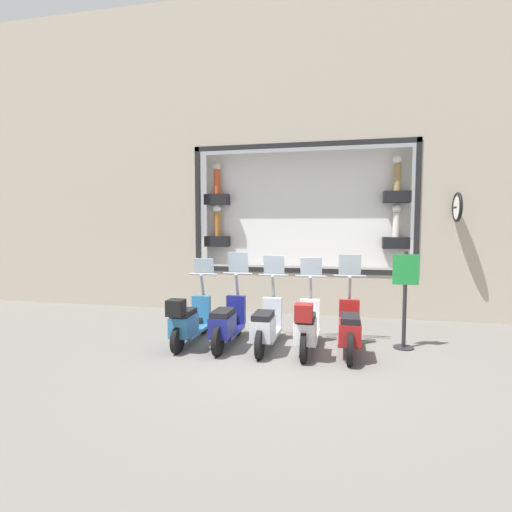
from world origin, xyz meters
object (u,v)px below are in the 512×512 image
(scooter_white_1, at_px, (307,326))
(scooter_teal_4, at_px, (188,321))
(scooter_silver_2, at_px, (266,326))
(shop_sign_post, at_px, (405,296))
(scooter_red_0, at_px, (350,329))
(scooter_navy_3, at_px, (227,323))

(scooter_white_1, bearing_deg, scooter_teal_4, 90.17)
(scooter_silver_2, distance_m, shop_sign_post, 2.57)
(scooter_red_0, height_order, shop_sign_post, shop_sign_post)
(scooter_white_1, distance_m, shop_sign_post, 1.89)
(scooter_teal_4, relative_size, shop_sign_post, 1.01)
(scooter_silver_2, xyz_separation_m, shop_sign_post, (0.58, -2.44, 0.53))
(scooter_white_1, height_order, scooter_teal_4, scooter_white_1)
(scooter_teal_4, bearing_deg, shop_sign_post, -80.64)
(scooter_white_1, height_order, scooter_silver_2, scooter_silver_2)
(scooter_red_0, distance_m, scooter_teal_4, 2.94)
(scooter_white_1, relative_size, scooter_teal_4, 1.00)
(scooter_navy_3, bearing_deg, shop_sign_post, -79.79)
(scooter_silver_2, distance_m, scooter_navy_3, 0.73)
(scooter_red_0, height_order, scooter_white_1, scooter_red_0)
(scooter_navy_3, distance_m, scooter_teal_4, 0.74)
(scooter_white_1, xyz_separation_m, scooter_teal_4, (-0.01, 2.20, -0.01))
(scooter_white_1, relative_size, shop_sign_post, 1.02)
(scooter_white_1, xyz_separation_m, scooter_navy_3, (0.07, 1.47, -0.03))
(scooter_white_1, xyz_separation_m, shop_sign_post, (0.64, -1.71, 0.49))
(scooter_red_0, xyz_separation_m, scooter_white_1, (-0.07, 0.73, 0.02))
(scooter_silver_2, distance_m, scooter_teal_4, 1.47)
(scooter_red_0, relative_size, scooter_navy_3, 1.00)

